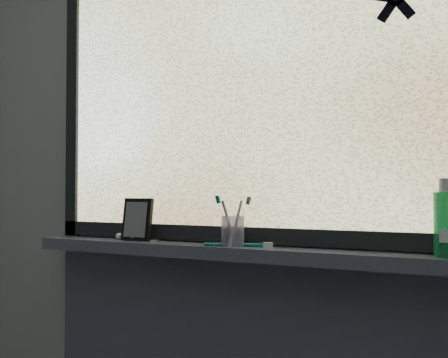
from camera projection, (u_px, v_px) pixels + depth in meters
wall_back at (266, 171)px, 1.57m from camera, size 3.00×0.01×2.50m
windowsill at (257, 253)px, 1.50m from camera, size 1.62×0.14×0.04m
window_pane at (263, 82)px, 1.56m from camera, size 1.50×0.01×1.00m
frame_bottom at (263, 236)px, 1.54m from camera, size 1.60×0.03×0.05m
frame_left at (74, 102)px, 1.90m from camera, size 0.05×0.03×1.10m
vanity_mirror at (137, 219)px, 1.70m from camera, size 0.12×0.06×0.14m
toothpaste_tube at (135, 235)px, 1.71m from camera, size 0.19×0.08×0.03m
toothbrush_cup at (233, 231)px, 1.51m from camera, size 0.08×0.08×0.09m
toothbrush_lying at (235, 244)px, 1.51m from camera, size 0.23×0.10×0.02m
mouthwash_bottle at (447, 218)px, 1.26m from camera, size 0.08×0.08×0.16m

